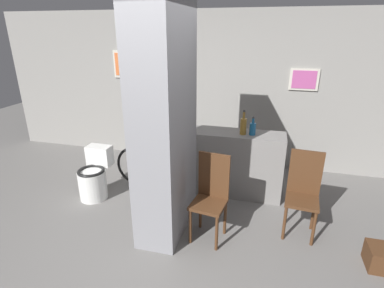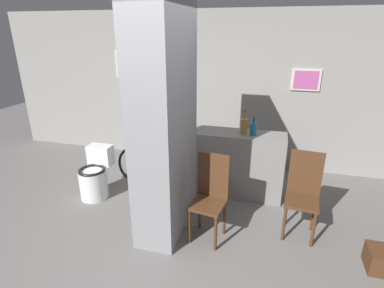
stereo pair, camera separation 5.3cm
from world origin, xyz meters
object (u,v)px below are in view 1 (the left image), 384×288
chair_by_doorway (303,191)px  toilet (94,177)px  chair_near_pillar (211,194)px  bottle_tall (243,125)px  bicycle (165,168)px

chair_by_doorway → toilet: bearing=-176.9°
chair_near_pillar → toilet: bearing=174.1°
toilet → chair_by_doorway: 2.82m
bottle_tall → chair_near_pillar: bearing=-103.0°
chair_by_doorway → bicycle: 1.99m
toilet → bicycle: 1.02m
toilet → bottle_tall: bottle_tall is taller
chair_by_doorway → bottle_tall: bottle_tall is taller
chair_near_pillar → bicycle: chair_near_pillar is taller
chair_near_pillar → chair_by_doorway: bearing=26.8°
bicycle → bottle_tall: bottle_tall is taller
chair_by_doorway → bottle_tall: (-0.78, 0.66, 0.53)m
chair_near_pillar → bottle_tall: size_ratio=2.93×
chair_by_doorway → bicycle: bearing=168.4°
toilet → bicycle: toilet is taller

